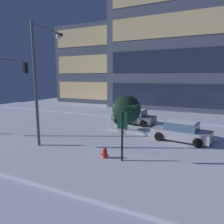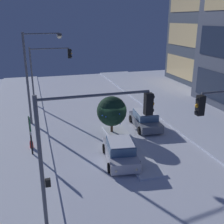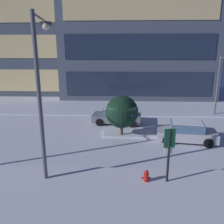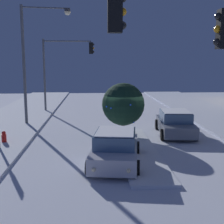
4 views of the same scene
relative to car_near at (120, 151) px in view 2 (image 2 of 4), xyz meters
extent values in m
plane|color=silver|center=(-4.86, 0.96, -0.71)|extent=(52.00, 52.00, 0.00)
cube|color=silver|center=(-4.86, -7.10, -0.64)|extent=(52.00, 5.20, 0.14)
cube|color=silver|center=(-4.86, 9.01, -0.64)|extent=(52.00, 5.20, 0.14)
cube|color=silver|center=(-1.74, 1.25, -0.64)|extent=(9.00, 1.80, 0.14)
cube|color=#424C5B|center=(-18.01, 21.23, 6.36)|extent=(15.01, 9.62, 14.15)
cube|color=#F2D18C|center=(-18.01, 16.38, 1.65)|extent=(13.51, 0.10, 3.14)
cube|color=#F2D18C|center=(-18.01, 16.38, 6.36)|extent=(13.51, 0.10, 3.14)
cube|color=#B7B7C1|center=(0.00, 0.00, -0.18)|extent=(4.45, 2.49, 0.66)
cube|color=slate|center=(0.00, 0.00, 0.43)|extent=(2.50, 2.02, 0.60)
cube|color=white|center=(0.00, 0.00, 0.76)|extent=(2.32, 1.88, 0.04)
sphere|color=#F9E5B2|center=(2.20, 0.33, -0.21)|extent=(0.16, 0.16, 0.16)
sphere|color=#F9E5B2|center=(2.01, -0.95, -0.21)|extent=(0.16, 0.16, 0.16)
cylinder|color=black|center=(1.51, 0.74, -0.38)|extent=(0.68, 0.31, 0.66)
cylinder|color=black|center=(1.24, -1.14, -0.38)|extent=(0.68, 0.31, 0.66)
cylinder|color=black|center=(-1.24, 1.14, -0.38)|extent=(0.68, 0.31, 0.66)
cylinder|color=black|center=(-1.52, -0.73, -0.38)|extent=(0.68, 0.31, 0.66)
cube|color=slate|center=(-5.24, 4.08, -0.18)|extent=(4.54, 2.29, 0.66)
cube|color=slate|center=(-5.24, 4.08, 0.43)|extent=(2.52, 1.91, 0.60)
cube|color=white|center=(-5.24, 4.08, 0.76)|extent=(2.33, 1.79, 0.04)
sphere|color=#F9E5B2|center=(-7.50, 3.66, -0.21)|extent=(0.16, 0.16, 0.16)
sphere|color=#F9E5B2|center=(-7.38, 4.93, -0.21)|extent=(0.16, 0.16, 0.16)
cylinder|color=black|center=(-6.77, 3.28, -0.38)|extent=(0.68, 0.28, 0.66)
cylinder|color=black|center=(-6.59, 5.16, -0.38)|extent=(0.68, 0.28, 0.66)
cylinder|color=black|center=(-3.89, 3.01, -0.38)|extent=(0.68, 0.28, 0.66)
cylinder|color=black|center=(-3.71, 4.88, -0.38)|extent=(0.68, 0.28, 0.66)
cylinder|color=#565960|center=(5.01, -5.30, 2.51)|extent=(0.18, 0.18, 6.44)
cylinder|color=#565960|center=(5.01, -2.84, 5.53)|extent=(0.12, 4.92, 0.12)
cube|color=black|center=(5.01, -0.38, 4.93)|extent=(0.32, 0.36, 1.00)
sphere|color=black|center=(5.01, -0.19, 5.25)|extent=(0.20, 0.20, 0.20)
sphere|color=orange|center=(5.01, -0.19, 4.93)|extent=(0.20, 0.20, 0.20)
sphere|color=black|center=(5.01, -0.19, 4.61)|extent=(0.20, 0.20, 0.20)
cube|color=black|center=(5.01, -5.08, 1.69)|extent=(0.20, 0.24, 0.36)
cylinder|color=#565960|center=(-14.56, -5.30, 2.52)|extent=(0.18, 0.18, 6.46)
cylinder|color=#565960|center=(-14.56, -3.21, 5.55)|extent=(0.12, 4.18, 0.12)
cube|color=black|center=(-14.56, -1.12, 4.95)|extent=(0.32, 0.36, 1.00)
sphere|color=black|center=(-14.56, -0.93, 5.27)|extent=(0.20, 0.20, 0.20)
sphere|color=orange|center=(-14.56, -0.93, 4.95)|extent=(0.20, 0.20, 0.20)
sphere|color=black|center=(-14.56, -0.93, 4.63)|extent=(0.20, 0.20, 0.20)
cube|color=black|center=(4.85, 2.47, 4.55)|extent=(0.32, 0.36, 1.00)
sphere|color=black|center=(4.85, 2.28, 4.87)|extent=(0.20, 0.20, 0.20)
sphere|color=orange|center=(4.85, 2.28, 4.55)|extent=(0.20, 0.20, 0.20)
sphere|color=black|center=(4.85, 2.28, 4.23)|extent=(0.20, 0.20, 0.20)
cylinder|color=#565960|center=(-8.70, -5.73, 3.41)|extent=(0.20, 0.20, 8.24)
cylinder|color=#565960|center=(-8.90, -4.21, 7.38)|extent=(0.50, 3.06, 0.10)
cube|color=#333338|center=(-9.10, -2.68, 7.28)|extent=(0.56, 0.36, 0.20)
sphere|color=#F9E5B2|center=(-9.10, -2.68, 7.15)|extent=(0.44, 0.44, 0.44)
cylinder|color=red|center=(-3.54, -5.81, -0.43)|extent=(0.26, 0.26, 0.57)
sphere|color=red|center=(-3.54, -5.81, -0.07)|extent=(0.22, 0.22, 0.22)
cylinder|color=red|center=(-3.72, -5.81, -0.40)|extent=(0.12, 0.10, 0.10)
cylinder|color=red|center=(-3.36, -5.81, -0.40)|extent=(0.12, 0.10, 0.10)
cylinder|color=black|center=(-2.48, -5.77, 0.75)|extent=(0.12, 0.12, 2.93)
cube|color=#144C2D|center=(-2.48, -5.77, 1.74)|extent=(0.55, 0.15, 0.96)
cube|color=white|center=(-2.48, -5.77, 1.08)|extent=(0.44, 0.12, 0.24)
cylinder|color=#473323|center=(-4.78, 0.81, -0.25)|extent=(0.22, 0.22, 0.92)
sphere|color=black|center=(-4.78, 0.81, 1.27)|extent=(2.51, 2.51, 2.51)
sphere|color=blue|center=(-5.78, 1.15, 0.56)|extent=(0.10, 0.10, 0.10)
sphere|color=blue|center=(-3.79, 0.02, 1.20)|extent=(0.10, 0.10, 0.10)
sphere|color=blue|center=(-4.03, -0.21, 1.25)|extent=(0.10, 0.10, 0.10)
sphere|color=blue|center=(-3.55, 1.09, 1.41)|extent=(0.10, 0.10, 0.10)
sphere|color=blue|center=(-4.20, 1.36, 0.29)|extent=(0.10, 0.10, 0.10)
camera|label=1|loc=(1.69, -15.97, 4.06)|focal=33.11mm
camera|label=2|loc=(15.75, -5.32, 8.58)|focal=43.54mm
camera|label=3|loc=(-4.82, -16.15, 5.80)|focal=36.69mm
camera|label=4|loc=(12.61, -0.92, 3.71)|focal=48.07mm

